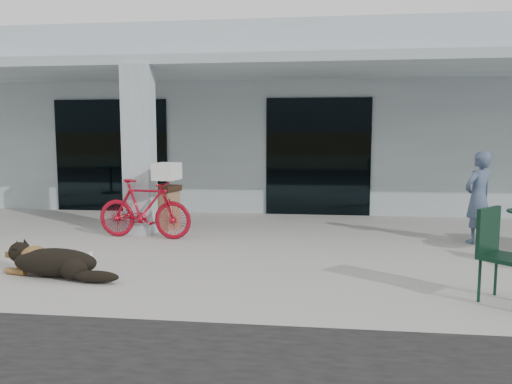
# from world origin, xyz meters

# --- Properties ---
(ground) EXTENTS (80.00, 80.00, 0.00)m
(ground) POSITION_xyz_m (0.00, 0.00, 0.00)
(ground) COLOR #A7A69E
(ground) RESTS_ON ground
(building) EXTENTS (22.00, 7.00, 4.50)m
(building) POSITION_xyz_m (0.00, 8.50, 2.25)
(building) COLOR silver
(building) RESTS_ON ground
(storefront_glass_left) EXTENTS (2.80, 0.06, 2.70)m
(storefront_glass_left) POSITION_xyz_m (-3.20, 4.98, 1.35)
(storefront_glass_left) COLOR black
(storefront_glass_left) RESTS_ON ground
(storefront_glass_right) EXTENTS (2.40, 0.06, 2.70)m
(storefront_glass_right) POSITION_xyz_m (1.80, 4.98, 1.35)
(storefront_glass_right) COLOR black
(storefront_glass_right) RESTS_ON ground
(column) EXTENTS (0.50, 0.50, 3.12)m
(column) POSITION_xyz_m (-1.50, 2.30, 1.56)
(column) COLOR silver
(column) RESTS_ON ground
(overhang) EXTENTS (22.00, 2.80, 0.18)m
(overhang) POSITION_xyz_m (0.00, 3.60, 3.21)
(overhang) COLOR silver
(overhang) RESTS_ON column
(bicycle) EXTENTS (1.82, 0.68, 1.07)m
(bicycle) POSITION_xyz_m (-1.29, 1.90, 0.53)
(bicycle) COLOR #AD0D21
(bicycle) RESTS_ON ground
(laundry_basket) EXTENTS (0.42, 0.54, 0.30)m
(laundry_basket) POSITION_xyz_m (-0.84, 1.85, 1.22)
(laundry_basket) COLOR white
(laundry_basket) RESTS_ON bicycle
(dog) EXTENTS (1.37, 0.67, 0.44)m
(dog) POSITION_xyz_m (-1.60, -0.65, 0.22)
(dog) COLOR black
(dog) RESTS_ON ground
(cup_near_dog) EXTENTS (0.08, 0.08, 0.10)m
(cup_near_dog) POSITION_xyz_m (-1.60, 0.35, 0.05)
(cup_near_dog) COLOR white
(cup_near_dog) RESTS_ON ground
(cafe_chair_far_a) EXTENTS (0.70, 0.70, 1.05)m
(cafe_chair_far_a) POSITION_xyz_m (3.86, -1.00, 0.52)
(cafe_chair_far_a) COLOR #123423
(cafe_chair_far_a) RESTS_ON ground
(person) EXTENTS (0.69, 0.64, 1.58)m
(person) POSITION_xyz_m (4.53, 2.20, 0.79)
(person) COLOR #435571
(person) RESTS_ON ground
(trash_receptacle) EXTENTS (0.63, 0.63, 0.87)m
(trash_receptacle) POSITION_xyz_m (-1.20, 2.80, 0.43)
(trash_receptacle) COLOR #8C6648
(trash_receptacle) RESTS_ON ground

